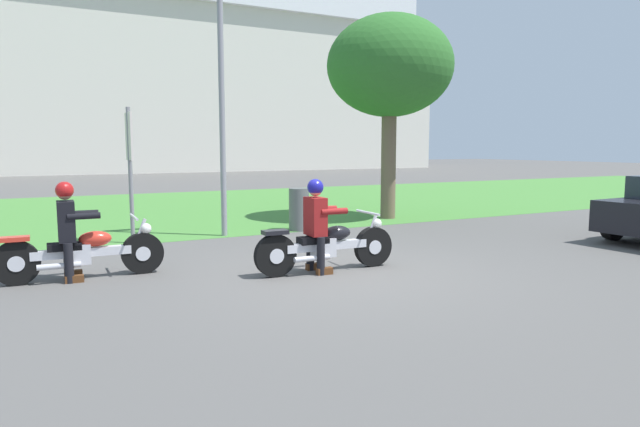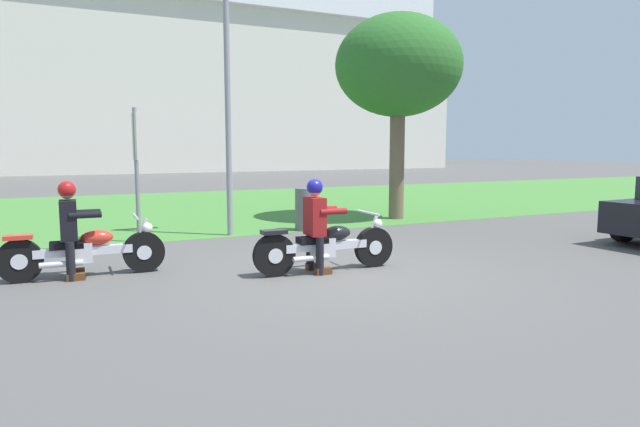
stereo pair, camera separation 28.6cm
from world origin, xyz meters
name	(u,v)px [view 2 (the right image)]	position (x,y,z in m)	size (l,w,h in m)	color
ground	(341,274)	(0.00, 0.00, 0.00)	(120.00, 120.00, 0.00)	#565451
grass_verge	(188,208)	(0.00, 9.96, 0.00)	(60.00, 12.00, 0.01)	#478438
stadium_facade	(147,91)	(3.20, 37.37, 6.10)	(50.59, 8.00, 12.20)	silver
motorcycle_lead	(326,246)	(-0.11, 0.26, 0.38)	(2.25, 0.66, 0.87)	black
rider_lead	(316,218)	(-0.28, 0.27, 0.81)	(0.56, 0.48, 1.39)	black
motorcycle_follow	(85,251)	(-3.37, 1.44, 0.38)	(2.24, 0.66, 0.86)	black
rider_follow	(70,222)	(-3.54, 1.44, 0.80)	(0.56, 0.48, 1.38)	black
tree_roadside	(398,67)	(4.30, 5.01, 3.86)	(3.20, 3.20, 5.18)	brown
streetlight_pole	(233,76)	(-0.27, 4.22, 3.30)	(0.96, 0.20, 5.20)	gray
trash_can	(305,209)	(1.32, 4.17, 0.47)	(0.45, 0.45, 0.94)	#595E5B
sign_banner	(136,154)	(-2.25, 4.17, 1.72)	(0.08, 0.60, 2.60)	gray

